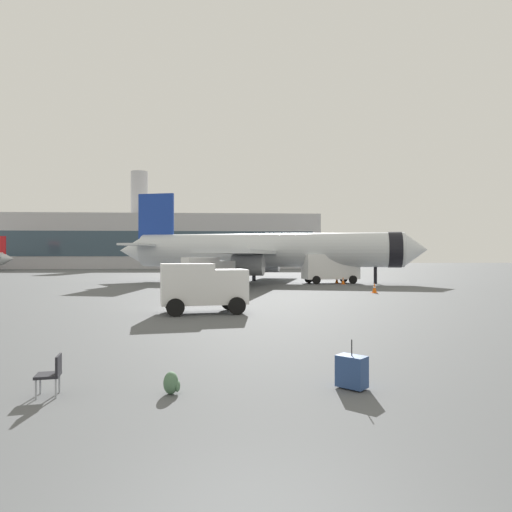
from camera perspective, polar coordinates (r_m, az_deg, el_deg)
The scene contains 12 objects.
airplane_at_gate at distance 51.34m, azimuth 1.13°, elevation 0.71°, with size 35.36×32.19×10.50m.
service_truck at distance 43.87m, azimuth -6.16°, elevation -1.84°, with size 5.28×4.10×2.90m.
fuel_truck at distance 50.26m, azimuth 9.33°, elevation -1.42°, with size 6.31×3.51×3.20m.
cargo_van at distance 23.68m, azimuth -6.78°, elevation -3.73°, with size 4.70×3.03×2.60m.
safety_cone_near at distance 50.64m, azimuth 10.20°, elevation -3.01°, with size 0.44×0.44×0.73m.
safety_cone_mid at distance 38.87m, azimuth -9.63°, elevation -3.91°, with size 0.44×0.44×0.72m.
safety_cone_far at distance 49.03m, azimuth 10.97°, elevation -3.08°, with size 0.44×0.44×0.79m.
safety_cone_outer at distance 37.83m, azimuth 14.78°, elevation -3.94°, with size 0.44×0.44×0.82m.
rolling_suitcase at distance 10.60m, azimuth 12.04°, elevation -14.10°, with size 0.74×0.73×1.10m.
traveller_backpack at distance 10.22m, azimuth -10.64°, elevation -15.56°, with size 0.36×0.40×0.48m.
gate_chair at distance 10.77m, azimuth -24.46°, elevation -13.28°, with size 0.56×0.56×0.86m.
terminal_building at distance 122.40m, azimuth -12.10°, elevation 1.77°, with size 82.00×22.84×25.53m.
Camera 1 is at (-0.27, -4.76, 2.96)m, focal length 31.57 mm.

